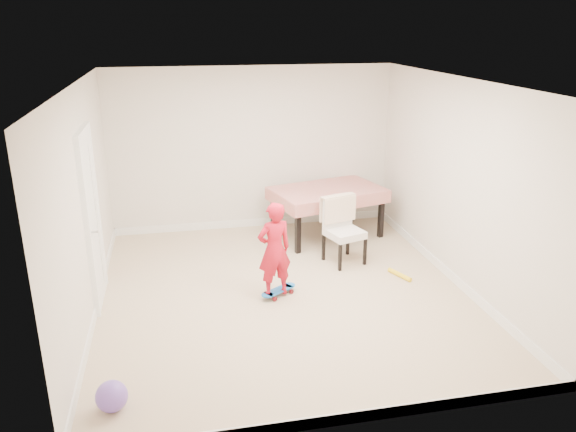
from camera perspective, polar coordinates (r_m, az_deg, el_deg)
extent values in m
plane|color=tan|center=(7.12, -0.46, -7.81)|extent=(5.00, 5.00, 0.00)
cube|color=silver|center=(6.38, -0.53, 13.31)|extent=(4.50, 5.00, 0.04)
cube|color=beige|center=(9.00, -3.60, 6.76)|extent=(4.50, 0.04, 2.60)
cube|color=beige|center=(4.39, 5.89, -7.06)|extent=(4.50, 0.04, 2.60)
cube|color=beige|center=(6.59, -19.87, 0.96)|extent=(0.04, 5.00, 2.60)
cube|color=beige|center=(7.38, 16.77, 3.17)|extent=(0.04, 5.00, 2.60)
cube|color=white|center=(6.96, -19.25, -0.43)|extent=(0.11, 0.94, 2.11)
cube|color=white|center=(9.36, -3.45, -0.67)|extent=(4.50, 0.02, 0.12)
cube|color=white|center=(5.05, 5.42, -19.82)|extent=(4.50, 0.02, 0.12)
cube|color=white|center=(7.06, -18.81, -8.65)|extent=(0.02, 5.00, 0.12)
cube|color=white|center=(7.80, 15.97, -5.60)|extent=(0.02, 5.00, 0.12)
imported|color=red|center=(6.78, -1.40, -3.71)|extent=(0.49, 0.39, 1.19)
sphere|color=#7451C3|center=(5.36, -17.48, -17.07)|extent=(0.28, 0.28, 0.28)
cylinder|color=yellow|center=(7.68, 11.27, -5.87)|extent=(0.21, 0.39, 0.06)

